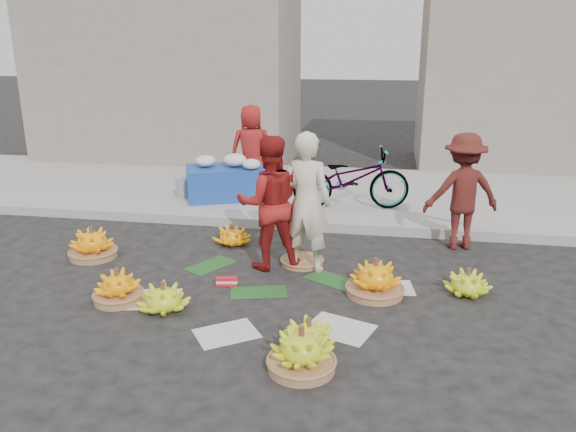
% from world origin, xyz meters
% --- Properties ---
extents(ground, '(80.00, 80.00, 0.00)m').
position_xyz_m(ground, '(0.00, 0.00, 0.00)').
color(ground, black).
rests_on(ground, ground).
extents(curb, '(40.00, 0.25, 0.15)m').
position_xyz_m(curb, '(0.00, 2.20, 0.07)').
color(curb, gray).
rests_on(curb, ground).
extents(sidewalk, '(40.00, 4.00, 0.12)m').
position_xyz_m(sidewalk, '(0.00, 4.30, 0.06)').
color(sidewalk, gray).
rests_on(sidewalk, ground).
extents(building_left, '(6.00, 3.00, 4.00)m').
position_xyz_m(building_left, '(-4.00, 7.20, 2.00)').
color(building_left, gray).
rests_on(building_left, sidewalk).
extents(building_right, '(5.00, 3.00, 5.00)m').
position_xyz_m(building_right, '(4.50, 7.70, 2.50)').
color(building_right, gray).
rests_on(building_right, sidewalk).
extents(newspaper_scatter, '(3.20, 1.80, 0.00)m').
position_xyz_m(newspaper_scatter, '(0.00, -0.80, 0.00)').
color(newspaper_scatter, silver).
rests_on(newspaper_scatter, ground).
extents(banana_leaves, '(2.00, 1.00, 0.00)m').
position_xyz_m(banana_leaves, '(-0.10, 0.20, 0.00)').
color(banana_leaves, '#17471B').
rests_on(banana_leaves, ground).
extents(banana_bunch_0, '(0.60, 0.60, 0.39)m').
position_xyz_m(banana_bunch_0, '(-1.60, -0.69, 0.16)').
color(banana_bunch_0, '#8F5F3C').
rests_on(banana_bunch_0, ground).
extents(banana_bunch_1, '(0.53, 0.53, 0.33)m').
position_xyz_m(banana_bunch_1, '(-1.01, -0.82, 0.14)').
color(banana_bunch_1, '#A4C61C').
rests_on(banana_bunch_1, ground).
extents(banana_bunch_2, '(0.68, 0.68, 0.42)m').
position_xyz_m(banana_bunch_2, '(0.63, -1.70, 0.18)').
color(banana_bunch_2, '#8F5F3C').
rests_on(banana_bunch_2, ground).
extents(banana_bunch_3, '(0.53, 0.53, 0.32)m').
position_xyz_m(banana_bunch_3, '(0.64, -1.33, 0.14)').
color(banana_bunch_3, '#A4C61C').
rests_on(banana_bunch_3, ground).
extents(banana_bunch_4, '(0.70, 0.70, 0.45)m').
position_xyz_m(banana_bunch_4, '(1.23, -0.02, 0.19)').
color(banana_bunch_4, '#8F5F3C').
rests_on(banana_bunch_4, ground).
extents(banana_bunch_5, '(0.50, 0.50, 0.32)m').
position_xyz_m(banana_bunch_5, '(2.27, 0.18, 0.14)').
color(banana_bunch_5, '#A4C61C').
rests_on(banana_bunch_5, ground).
extents(banana_bunch_6, '(0.68, 0.68, 0.44)m').
position_xyz_m(banana_bunch_6, '(-2.56, 0.51, 0.19)').
color(banana_bunch_6, '#8F5F3C').
rests_on(banana_bunch_6, ground).
extents(banana_bunch_7, '(0.65, 0.65, 0.32)m').
position_xyz_m(banana_bunch_7, '(-0.83, 1.31, 0.14)').
color(banana_bunch_7, '#FFA80C').
rests_on(banana_bunch_7, ground).
extents(basket_spare, '(0.55, 0.55, 0.06)m').
position_xyz_m(basket_spare, '(0.26, 0.76, 0.03)').
color(basket_spare, '#8F5F3C').
rests_on(basket_spare, ground).
extents(incense_stack, '(0.26, 0.12, 0.10)m').
position_xyz_m(incense_stack, '(-0.52, -0.08, 0.06)').
color(incense_stack, red).
rests_on(incense_stack, ground).
extents(vendor_cream, '(0.71, 0.54, 1.77)m').
position_xyz_m(vendor_cream, '(0.33, 0.61, 0.89)').
color(vendor_cream, beige).
rests_on(vendor_cream, ground).
extents(vendor_red, '(0.99, 0.88, 1.71)m').
position_xyz_m(vendor_red, '(-0.14, 0.61, 0.85)').
color(vendor_red, '#A61C19').
rests_on(vendor_red, ground).
extents(man_striped, '(1.17, 0.84, 1.62)m').
position_xyz_m(man_striped, '(2.34, 1.78, 0.81)').
color(man_striped, maroon).
rests_on(man_striped, ground).
extents(flower_table, '(1.57, 1.29, 0.78)m').
position_xyz_m(flower_table, '(-1.50, 3.35, 0.44)').
color(flower_table, '#173999').
rests_on(flower_table, sidewalk).
extents(grey_bucket, '(0.29, 0.29, 0.32)m').
position_xyz_m(grey_bucket, '(-2.27, 3.28, 0.28)').
color(grey_bucket, gray).
rests_on(grey_bucket, sidewalk).
extents(flower_vendor, '(0.91, 0.73, 1.61)m').
position_xyz_m(flower_vendor, '(-1.14, 3.84, 0.93)').
color(flower_vendor, '#A61C19').
rests_on(flower_vendor, sidewalk).
extents(bicycle, '(1.01, 2.02, 1.01)m').
position_xyz_m(bicycle, '(0.73, 3.08, 0.63)').
color(bicycle, gray).
rests_on(bicycle, sidewalk).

